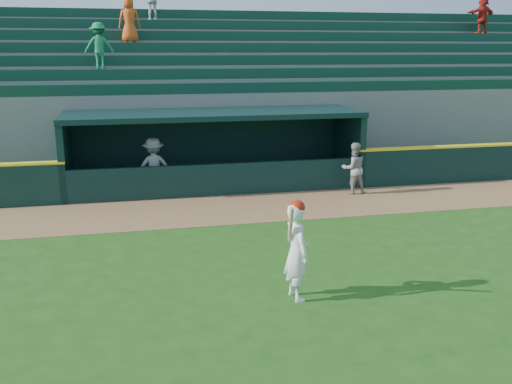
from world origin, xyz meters
TOP-DOWN VIEW (x-y plane):
  - ground at (0.00, 0.00)m, footprint 120.00×120.00m
  - warning_track at (0.00, 4.90)m, footprint 40.00×3.00m
  - dugout_player_front at (4.07, 5.84)m, footprint 0.79×0.62m
  - dugout_player_inside at (-1.98, 7.12)m, footprint 1.17×0.72m
  - dugout at (0.00, 8.00)m, footprint 9.40×2.80m
  - stands at (-0.03, 12.57)m, footprint 34.50×6.25m
  - batter_at_plate at (0.10, -1.21)m, footprint 0.53×0.83m

SIDE VIEW (x-z plane):
  - ground at x=0.00m, z-range 0.00..0.00m
  - warning_track at x=0.00m, z-range 0.00..0.01m
  - dugout_player_front at x=4.07m, z-range 0.00..1.60m
  - dugout_player_inside at x=-1.98m, z-range 0.00..1.76m
  - batter_at_plate at x=0.10m, z-range 0.00..1.84m
  - dugout at x=0.00m, z-range 0.13..2.59m
  - stands at x=-0.03m, z-range -1.40..6.19m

